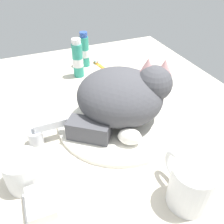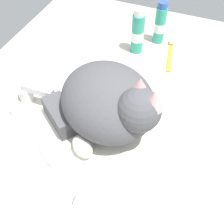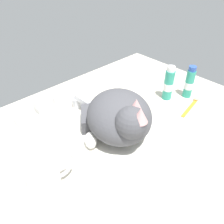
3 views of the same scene
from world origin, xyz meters
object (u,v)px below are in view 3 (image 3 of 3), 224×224
(faucet, at_px, (79,102))
(coffee_mug, at_px, (44,179))
(cat, at_px, (119,117))
(toothpaste_bottle, at_px, (169,84))
(soap_bar, at_px, (27,121))
(rinse_cup, at_px, (45,106))
(mouthwash_bottle, at_px, (189,83))
(toothbrush, at_px, (191,105))

(faucet, height_order, coffee_mug, coffee_mug)
(faucet, height_order, cat, cat)
(coffee_mug, height_order, toothpaste_bottle, toothpaste_bottle)
(soap_bar, height_order, toothpaste_bottle, toothpaste_bottle)
(coffee_mug, relative_size, toothpaste_bottle, 0.91)
(rinse_cup, bearing_deg, coffee_mug, -119.67)
(coffee_mug, relative_size, rinse_cup, 1.65)
(soap_bar, bearing_deg, faucet, -8.69)
(coffee_mug, bearing_deg, cat, 3.22)
(mouthwash_bottle, bearing_deg, soap_bar, 154.94)
(toothpaste_bottle, height_order, toothbrush, toothpaste_bottle)
(cat, distance_m, coffee_mug, 0.27)
(cat, distance_m, toothbrush, 0.34)
(faucet, bearing_deg, mouthwash_bottle, -32.24)
(mouthwash_bottle, bearing_deg, coffee_mug, -179.76)
(faucet, relative_size, toothpaste_bottle, 0.92)
(mouthwash_bottle, bearing_deg, faucet, 147.76)
(toothpaste_bottle, bearing_deg, rinse_cup, 150.05)
(toothpaste_bottle, height_order, mouthwash_bottle, toothpaste_bottle)
(mouthwash_bottle, bearing_deg, toothbrush, -133.66)
(cat, relative_size, toothpaste_bottle, 2.20)
(faucet, bearing_deg, soap_bar, 171.31)
(soap_bar, bearing_deg, rinse_cup, 14.75)
(toothbrush, bearing_deg, faucet, 137.98)
(soap_bar, bearing_deg, mouthwash_bottle, -25.06)
(cat, height_order, coffee_mug, cat)
(cat, xyz_separation_m, toothbrush, (0.32, -0.07, -0.08))
(mouthwash_bottle, bearing_deg, cat, 178.11)
(toothpaste_bottle, bearing_deg, toothbrush, -78.37)
(cat, bearing_deg, rinse_cup, 111.24)
(cat, distance_m, rinse_cup, 0.29)
(faucet, height_order, mouthwash_bottle, mouthwash_bottle)
(cat, relative_size, rinse_cup, 4.01)
(rinse_cup, height_order, toothpaste_bottle, toothpaste_bottle)
(toothpaste_bottle, xyz_separation_m, mouthwash_bottle, (0.07, -0.05, -0.00))
(soap_bar, distance_m, toothbrush, 0.59)
(coffee_mug, xyz_separation_m, rinse_cup, (0.16, 0.28, -0.01))
(soap_bar, bearing_deg, coffee_mug, -107.43)
(mouthwash_bottle, xyz_separation_m, toothbrush, (-0.05, -0.05, -0.06))
(coffee_mug, distance_m, rinse_cup, 0.32)
(mouthwash_bottle, relative_size, toothbrush, 0.89)
(rinse_cup, distance_m, toothpaste_bottle, 0.47)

